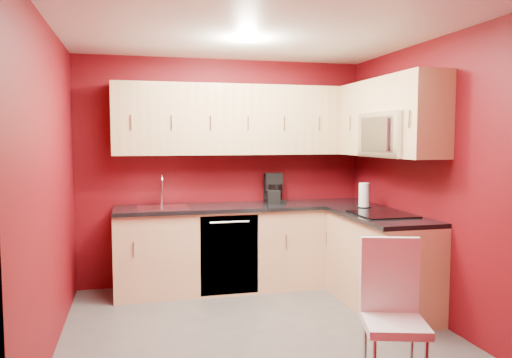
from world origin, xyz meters
name	(u,v)px	position (x,y,z in m)	size (l,w,h in m)	color
floor	(255,329)	(0.00, 0.00, 0.00)	(3.20, 3.20, 0.00)	#514E4B
ceiling	(255,31)	(0.00, 0.00, 2.50)	(3.20, 3.20, 0.00)	white
wall_back	(224,172)	(0.00, 1.50, 1.25)	(3.20, 3.20, 0.00)	#5E0910
wall_front	(321,208)	(0.00, -1.50, 1.25)	(3.20, 3.20, 0.00)	#5E0910
wall_left	(51,188)	(-1.60, 0.00, 1.25)	(3.00, 3.00, 0.00)	#5E0910
wall_right	(426,180)	(1.60, 0.00, 1.25)	(3.00, 3.00, 0.00)	#5E0910
base_cabinets_back	(247,248)	(0.20, 1.20, 0.43)	(2.80, 0.60, 0.87)	#E1B280
base_cabinets_right	(381,263)	(1.30, 0.25, 0.43)	(0.60, 1.30, 0.87)	#E1B280
countertop_back	(247,207)	(0.20, 1.19, 0.89)	(2.80, 0.63, 0.04)	black
countertop_right	(381,216)	(1.29, 0.23, 0.89)	(0.63, 1.27, 0.04)	black
upper_cabinets_back	(244,120)	(0.20, 1.32, 1.83)	(2.80, 0.35, 0.75)	tan
upper_cabinets_right	(386,112)	(1.42, 0.44, 1.89)	(0.35, 1.55, 0.75)	tan
microwave	(395,135)	(1.39, 0.20, 1.66)	(0.42, 0.76, 0.42)	silver
cooktop	(382,214)	(1.28, 0.20, 0.92)	(0.50, 0.55, 0.01)	black
sink	(163,204)	(-0.70, 1.20, 0.94)	(0.52, 0.42, 0.35)	silver
dishwasher_front	(229,255)	(-0.05, 0.91, 0.43)	(0.60, 0.02, 0.82)	black
downlight	(247,40)	(0.00, 0.30, 2.48)	(0.20, 0.20, 0.01)	white
coffee_maker	(275,188)	(0.54, 1.31, 1.07)	(0.20, 0.26, 0.33)	black
napkin_holder	(273,197)	(0.50, 1.20, 0.98)	(0.14, 0.14, 0.15)	black
paper_towel	(364,195)	(1.33, 0.70, 1.04)	(0.15, 0.15, 0.25)	silver
dining_chair	(395,316)	(0.63, -1.20, 0.48)	(0.39, 0.41, 0.96)	silver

